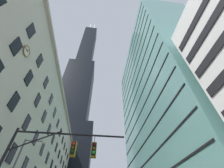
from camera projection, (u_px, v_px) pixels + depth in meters
name	position (u px, v px, depth m)	size (l,w,h in m)	color
station_building	(16.00, 149.00, 31.36)	(15.11, 68.09, 28.06)	beige
dark_skyscraper	(73.00, 108.00, 92.90)	(29.17, 29.17, 192.88)	black
glass_office_midrise	(162.00, 101.00, 44.49)	(16.13, 41.65, 59.67)	slate
traffic_signal_mast	(54.00, 158.00, 9.73)	(8.47, 0.63, 7.04)	black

